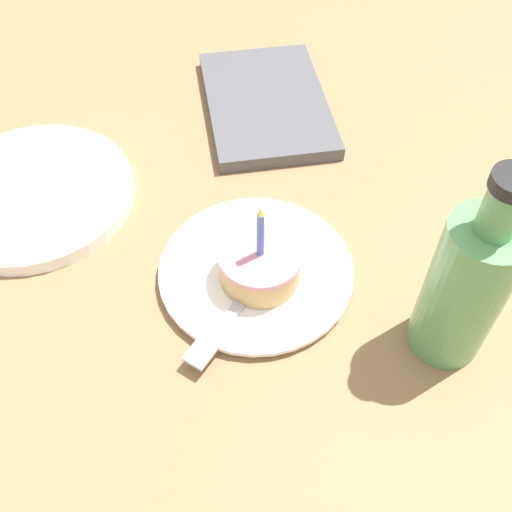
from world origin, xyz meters
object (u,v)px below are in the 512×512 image
marble_board (266,103)px  bottle (467,286)px  plate (256,271)px  fork (231,314)px  side_plate (35,194)px  cake_slice (260,265)px

marble_board → bottle: bearing=15.9°
marble_board → plate: bearing=-12.1°
fork → marble_board: size_ratio=0.54×
plate → side_plate: 0.30m
cake_slice → side_plate: size_ratio=0.45×
plate → cake_slice: cake_slice is taller
plate → bottle: (0.11, 0.18, 0.09)m
cake_slice → side_plate: 0.31m
bottle → side_plate: bottle is taller
fork → bottle: bottle is taller
cake_slice → fork: bearing=-40.0°
plate → marble_board: size_ratio=0.88×
cake_slice → fork: 0.06m
plate → fork: (0.06, -0.04, 0.01)m
fork → bottle: 0.24m
cake_slice → side_plate: bearing=-124.6°
cake_slice → fork: cake_slice is taller
fork → marble_board: same height
side_plate → cake_slice: bearing=55.4°
cake_slice → side_plate: cake_slice is taller
bottle → marble_board: size_ratio=0.93×
plate → cake_slice: size_ratio=2.00×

